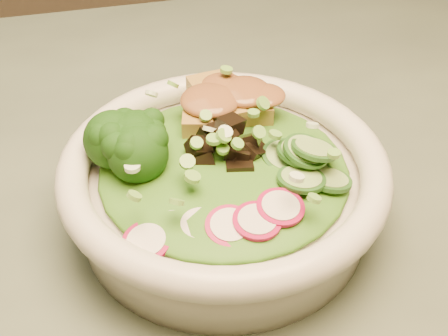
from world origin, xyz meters
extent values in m
cube|color=#53604F|center=(0.00, 0.00, 0.73)|extent=(1.20, 0.80, 0.03)
cylinder|color=silver|center=(-0.03, -0.05, 0.78)|extent=(0.24, 0.24, 0.05)
torus|color=silver|center=(-0.03, -0.05, 0.81)|extent=(0.27, 0.27, 0.03)
ellipsoid|color=#225F14|center=(-0.03, -0.05, 0.81)|extent=(0.21, 0.21, 0.02)
ellipsoid|color=brown|center=(-0.01, 0.01, 0.84)|extent=(0.07, 0.06, 0.02)
camera|label=1|loc=(-0.12, -0.43, 1.14)|focal=50.00mm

